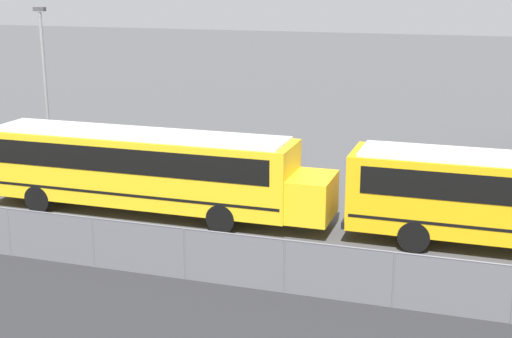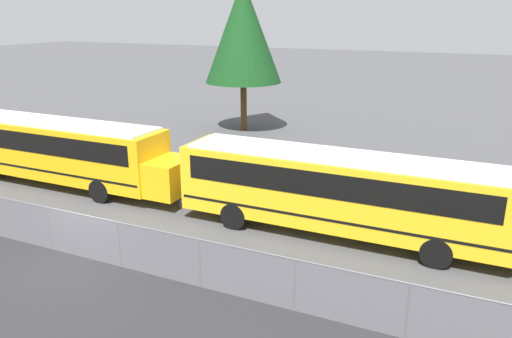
# 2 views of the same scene
# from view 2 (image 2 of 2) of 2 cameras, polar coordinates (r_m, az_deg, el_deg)

# --- Properties ---
(ground_plane) EXTENTS (200.00, 200.00, 0.00)m
(ground_plane) POSITION_cam_2_polar(r_m,az_deg,el_deg) (18.40, -18.86, -9.57)
(ground_plane) COLOR #4C4C4F
(fence) EXTENTS (125.41, 0.07, 1.63)m
(fence) POSITION_cam_2_polar(r_m,az_deg,el_deg) (18.04, -19.12, -7.21)
(fence) COLOR #9EA0A5
(fence) RESTS_ON ground_plane
(school_bus_3) EXTENTS (13.59, 2.45, 3.16)m
(school_bus_3) POSITION_cam_2_polar(r_m,az_deg,el_deg) (25.77, -21.82, 2.34)
(school_bus_3) COLOR yellow
(school_bus_3) RESTS_ON ground_plane
(school_bus_4) EXTENTS (13.59, 2.45, 3.16)m
(school_bus_4) POSITION_cam_2_polar(r_m,az_deg,el_deg) (18.56, 10.10, -2.25)
(school_bus_4) COLOR yellow
(school_bus_4) RESTS_ON ground_plane
(tree_1) EXTENTS (5.25, 5.25, 10.24)m
(tree_1) POSITION_cam_2_polar(r_m,az_deg,el_deg) (34.97, -1.48, 15.43)
(tree_1) COLOR #51381E
(tree_1) RESTS_ON ground_plane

